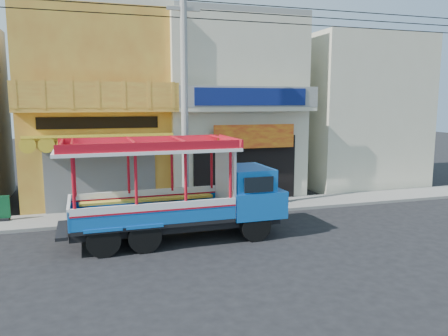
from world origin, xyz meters
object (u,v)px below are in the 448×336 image
at_px(utility_pole, 188,83).
at_px(potted_plant_a, 245,189).
at_px(songthaew_truck, 191,191).
at_px(potted_plant_b, 270,192).
at_px(green_sign, 1,210).
at_px(potted_plant_c, 263,189).

xyz_separation_m(utility_pole, potted_plant_a, (2.71, 1.28, -4.37)).
xyz_separation_m(songthaew_truck, potted_plant_b, (4.04, 3.11, -0.90)).
height_order(utility_pole, green_sign, utility_pole).
xyz_separation_m(utility_pole, songthaew_truck, (-0.52, -2.56, -3.48)).
height_order(potted_plant_a, potted_plant_c, potted_plant_a).
relative_size(songthaew_truck, green_sign, 7.61).
distance_m(green_sign, potted_plant_a, 9.37).
distance_m(potted_plant_b, potted_plant_c, 0.84).
distance_m(utility_pole, green_sign, 8.12).
distance_m(songthaew_truck, potted_plant_b, 5.18).
height_order(green_sign, potted_plant_a, potted_plant_a).
height_order(utility_pole, potted_plant_b, utility_pole).
bearing_deg(songthaew_truck, utility_pole, 78.53).
bearing_deg(utility_pole, songthaew_truck, -101.47).
distance_m(songthaew_truck, potted_plant_c, 5.75).
bearing_deg(potted_plant_a, songthaew_truck, -163.67).
xyz_separation_m(potted_plant_a, potted_plant_c, (0.84, 0.12, -0.07)).
height_order(potted_plant_b, potted_plant_c, potted_plant_b).
bearing_deg(utility_pole, potted_plant_c, 21.52).
relative_size(utility_pole, potted_plant_c, 29.65).
bearing_deg(potted_plant_c, potted_plant_a, -82.56).
bearing_deg(songthaew_truck, potted_plant_c, 44.21).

